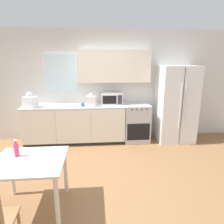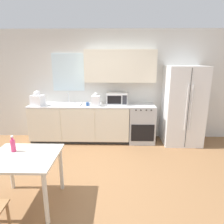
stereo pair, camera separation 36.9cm
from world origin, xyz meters
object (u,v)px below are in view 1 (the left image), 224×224
object	(u,v)px
coffee_mug	(83,105)
drink_bottle	(16,150)
refrigerator	(176,104)
microwave	(112,98)
oven_range	(136,122)
dining_table	(30,169)

from	to	relation	value
coffee_mug	drink_bottle	size ratio (longest dim) A/B	0.45
refrigerator	microwave	distance (m)	1.59
drink_bottle	oven_range	bearing A→B (deg)	46.55
refrigerator	dining_table	bearing A→B (deg)	-141.52
coffee_mug	drink_bottle	world-z (taller)	coffee_mug
refrigerator	drink_bottle	world-z (taller)	refrigerator
refrigerator	coffee_mug	bearing A→B (deg)	-178.16
refrigerator	coffee_mug	size ratio (longest dim) A/B	17.55
dining_table	drink_bottle	size ratio (longest dim) A/B	3.87
refrigerator	dining_table	size ratio (longest dim) A/B	2.04
coffee_mug	oven_range	bearing A→B (deg)	5.70
microwave	dining_table	distance (m)	2.76
oven_range	drink_bottle	bearing A→B (deg)	-133.45
oven_range	drink_bottle	world-z (taller)	drink_bottle
dining_table	drink_bottle	xyz separation A→B (m)	(-0.19, 0.13, 0.22)
oven_range	refrigerator	bearing A→B (deg)	-3.37
coffee_mug	drink_bottle	xyz separation A→B (m)	(-0.77, -2.05, -0.14)
coffee_mug	dining_table	world-z (taller)	coffee_mug
microwave	coffee_mug	size ratio (longest dim) A/B	4.83
oven_range	microwave	bearing A→B (deg)	170.35
oven_range	refrigerator	distance (m)	1.07
oven_range	dining_table	xyz separation A→B (m)	(-1.87, -2.31, 0.16)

